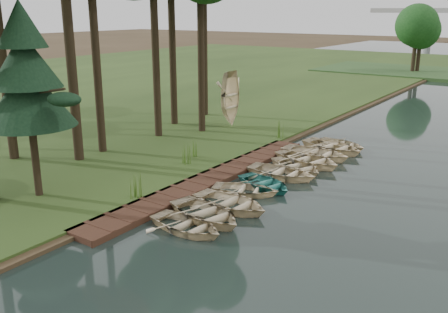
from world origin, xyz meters
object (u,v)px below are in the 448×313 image
Objects in this scene: boardwalk at (210,180)px; rowboat_0 at (187,223)px; stored_rowboat at (231,120)px; pine_tree at (26,77)px; rowboat_1 at (206,211)px; rowboat_2 at (231,201)px.

rowboat_0 reaches higher than boardwalk.
stored_rowboat is 0.47× the size of pine_tree.
rowboat_0 is 0.88× the size of rowboat_1.
pine_tree is (-7.45, -3.89, 5.01)m from rowboat_2.
stored_rowboat is (-7.94, 13.55, 0.27)m from rowboat_1.
rowboat_0 is at bearing -62.64° from boardwalk.
stored_rowboat reaches higher than rowboat_2.
pine_tree is (-7.31, -1.16, 5.04)m from rowboat_0.
rowboat_0 is 0.39× the size of pine_tree.
rowboat_2 is (0.14, 2.73, 0.03)m from rowboat_0.
boardwalk is 5.69m from rowboat_0.
rowboat_0 is 8.96m from pine_tree.
rowboat_0 is at bearing -177.79° from rowboat_2.
rowboat_2 is 14.53m from stored_rowboat.
boardwalk is at bearing 48.60° from rowboat_1.
rowboat_1 reaches higher than rowboat_2.
rowboat_2 is at bearing 1.51° from rowboat_0.
boardwalk is 4.61m from rowboat_1.
stored_rowboat is at bearing 32.74° from rowboat_0.
pine_tree is at bearing 122.68° from rowboat_2.
boardwalk is 11.13m from stored_rowboat.
rowboat_0 is (2.61, -5.05, 0.23)m from boardwalk.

